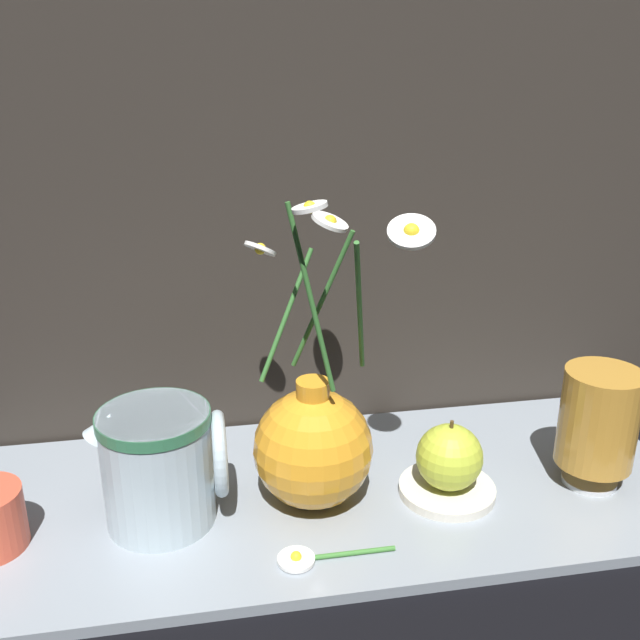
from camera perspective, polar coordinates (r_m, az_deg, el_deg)
The scene contains 8 objects.
ground_plane at distance 0.81m, azimuth 0.30°, elevation -14.16°, with size 6.00×6.00×0.00m, color black.
shelf at distance 0.81m, azimuth 0.30°, elevation -13.81°, with size 0.81×0.32×0.01m.
vase_with_flowers at distance 0.76m, azimuth -0.52°, elevation -9.83°, with size 0.18×0.15×0.33m.
ceramic_pitcher at distance 0.75m, azimuth -12.65°, elevation -11.02°, with size 0.14×0.11×0.13m.
tea_glass at distance 0.84m, azimuth 21.38°, elevation -7.46°, with size 0.08×0.08×0.14m.
saucer_plate at distance 0.81m, azimuth 10.12°, elevation -13.20°, with size 0.11×0.11×0.01m.
orange_fruit at distance 0.79m, azimuth 10.31°, elevation -10.74°, with size 0.07×0.07×0.08m.
loose_daisy at distance 0.71m, azimuth -0.75°, elevation -18.46°, with size 0.12×0.04×0.01m.
Camera 1 is at (-0.12, -0.65, 0.47)m, focal length 40.00 mm.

